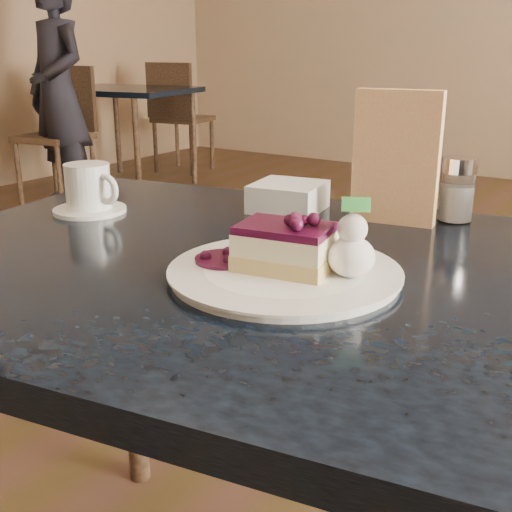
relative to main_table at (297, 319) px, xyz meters
The scene contains 11 objects.
main_table is the anchor object (origin of this frame).
dessert_plate 0.10m from the main_table, 80.88° to the right, with size 0.31×0.31×0.01m, color white.
cheesecake_slice 0.14m from the main_table, 80.88° to the right, with size 0.14×0.11×0.06m.
whipped_cream 0.16m from the main_table, 16.07° to the right, with size 0.06×0.06×0.06m.
berry_sauce 0.14m from the main_table, 137.97° to the right, with size 0.08×0.08×0.01m, color black.
coffee_set 0.50m from the main_table, behind, with size 0.14×0.14×0.09m.
menu_card 0.36m from the main_table, 86.08° to the left, with size 0.15×0.03×0.23m, color #F7EAAA.
sugar_shaker 0.41m from the main_table, 73.19° to the left, with size 0.06×0.06×0.11m.
napkin_stack 0.34m from the main_table, 123.52° to the left, with size 0.13×0.13×0.05m, color white.
bg_table_far_left 4.47m from the main_table, 137.98° to the left, with size 1.13×1.85×1.23m.
patron 3.85m from the main_table, 144.91° to the left, with size 0.57×0.37×1.55m, color black.
Camera 1 is at (0.51, -0.63, 1.08)m, focal length 45.00 mm.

